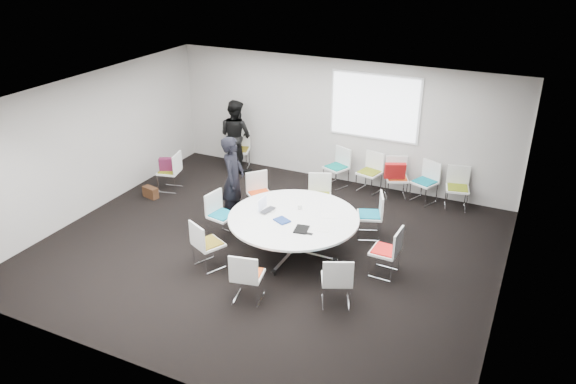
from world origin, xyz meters
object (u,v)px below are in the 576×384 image
at_px(chair_ring_d, 260,202).
at_px(conference_table, 293,226).
at_px(chair_ring_e, 222,223).
at_px(chair_back_c, 396,185).
at_px(brown_bag, 151,192).
at_px(chair_back_a, 336,174).
at_px(cup, 300,207).
at_px(chair_ring_a, 385,260).
at_px(chair_ring_b, 370,223).
at_px(chair_back_d, 424,190).
at_px(chair_spare_left, 171,179).
at_px(person_main, 233,179).
at_px(person_back, 236,136).
at_px(laptop, 270,211).
at_px(chair_person_back, 240,156).
at_px(chair_ring_h, 336,289).
at_px(chair_ring_f, 209,253).
at_px(maroon_bag, 168,164).
at_px(chair_ring_g, 248,285).
at_px(chair_back_b, 369,180).
at_px(chair_back_e, 456,196).
at_px(chair_ring_c, 319,204).

bearing_deg(chair_ring_d, conference_table, 89.99).
bearing_deg(chair_ring_e, chair_back_c, 151.36).
height_order(chair_back_c, brown_bag, chair_back_c).
relative_size(chair_back_a, cup, 9.78).
height_order(cup, brown_bag, cup).
xyz_separation_m(chair_ring_e, cup, (1.44, 0.36, 0.50)).
xyz_separation_m(chair_ring_a, chair_ring_b, (-0.64, 1.14, 0.00)).
bearing_deg(chair_back_a, chair_back_d, -155.28).
height_order(chair_spare_left, person_main, person_main).
relative_size(chair_ring_d, person_back, 0.51).
distance_m(chair_ring_b, chair_ring_d, 2.29).
distance_m(conference_table, laptop, 0.50).
bearing_deg(person_back, chair_person_back, -75.60).
height_order(conference_table, cup, cup).
height_order(chair_ring_h, chair_back_d, same).
distance_m(chair_ring_f, chair_back_d, 4.99).
bearing_deg(chair_back_c, chair_person_back, -23.64).
distance_m(chair_back_d, chair_person_back, 4.53).
bearing_deg(chair_back_c, chair_ring_b, 67.61).
distance_m(chair_back_d, maroon_bag, 5.59).
distance_m(chair_ring_g, chair_ring_h, 1.38).
xyz_separation_m(chair_ring_g, chair_back_b, (0.44, 4.72, 0.00)).
distance_m(chair_ring_h, chair_back_e, 4.35).
height_order(person_back, maroon_bag, person_back).
xyz_separation_m(chair_back_c, laptop, (-1.48, -3.10, 0.47)).
xyz_separation_m(laptop, cup, (0.44, 0.33, 0.03)).
bearing_deg(chair_ring_c, brown_bag, -10.97).
xyz_separation_m(chair_back_e, chair_person_back, (-5.21, 0.02, 0.00)).
bearing_deg(person_main, chair_ring_h, -135.15).
relative_size(chair_ring_a, laptop, 2.72).
xyz_separation_m(conference_table, chair_ring_d, (-1.25, 1.08, -0.27)).
xyz_separation_m(chair_back_b, laptop, (-0.86, -3.13, 0.47)).
bearing_deg(chair_person_back, chair_ring_g, 102.30).
height_order(chair_back_a, chair_back_b, same).
xyz_separation_m(chair_ring_h, cup, (-1.27, 1.43, 0.50)).
relative_size(chair_ring_a, brown_bag, 2.44).
bearing_deg(chair_back_e, chair_ring_g, 50.91).
xyz_separation_m(chair_ring_a, maroon_bag, (-5.32, 1.25, 0.34)).
distance_m(chair_back_e, chair_spare_left, 6.20).
bearing_deg(person_back, brown_bag, 80.56).
xyz_separation_m(conference_table, chair_ring_e, (-1.46, -0.04, -0.27)).
bearing_deg(chair_ring_b, person_main, 79.23).
bearing_deg(conference_table, chair_person_back, 132.90).
bearing_deg(maroon_bag, person_back, 66.30).
bearing_deg(brown_bag, chair_back_e, 21.05).
xyz_separation_m(chair_ring_g, chair_back_e, (2.34, 4.71, 0.00)).
xyz_separation_m(chair_ring_a, chair_ring_f, (-2.80, -1.08, 0.00)).
bearing_deg(conference_table, maroon_bag, 160.61).
bearing_deg(chair_ring_f, chair_ring_a, 46.57).
bearing_deg(chair_back_b, cup, 96.03).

